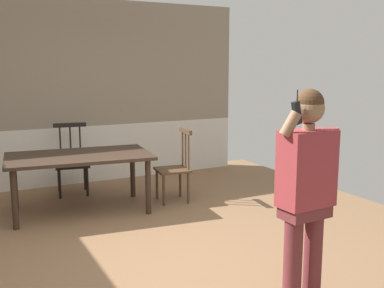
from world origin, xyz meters
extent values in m
plane|color=#846042|center=(0.00, 0.00, 0.00)|extent=(7.01, 7.01, 0.00)
cube|color=gray|center=(0.00, 3.19, 1.87)|extent=(5.85, 0.12, 1.94)
cube|color=silver|center=(0.00, 3.20, 0.45)|extent=(5.85, 0.14, 0.90)
cube|color=silver|center=(0.00, 3.17, 0.90)|extent=(5.85, 0.05, 0.06)
cube|color=#38281E|center=(-0.13, 1.72, 0.71)|extent=(1.85, 1.20, 0.04)
cylinder|color=#38281E|center=(-0.95, 1.40, 0.35)|extent=(0.07, 0.07, 0.69)
cylinder|color=#38281E|center=(0.59, 1.23, 0.35)|extent=(0.07, 0.07, 0.69)
cylinder|color=#38281E|center=(-0.86, 2.21, 0.35)|extent=(0.07, 0.07, 0.69)
cylinder|color=#38281E|center=(0.68, 2.04, 0.35)|extent=(0.07, 0.07, 0.69)
cube|color=#513823|center=(1.08, 1.58, 0.44)|extent=(0.48, 0.48, 0.03)
cube|color=#513823|center=(1.27, 1.56, 0.96)|extent=(0.10, 0.42, 0.06)
cylinder|color=#513823|center=(1.25, 1.43, 0.72)|extent=(0.02, 0.02, 0.54)
cylinder|color=#513823|center=(1.27, 1.56, 0.72)|extent=(0.02, 0.02, 0.54)
cylinder|color=#513823|center=(1.29, 1.68, 0.72)|extent=(0.02, 0.02, 0.54)
cylinder|color=#513823|center=(0.89, 1.44, 0.21)|extent=(0.04, 0.04, 0.42)
cylinder|color=#513823|center=(0.94, 1.77, 0.21)|extent=(0.04, 0.04, 0.42)
cylinder|color=#513823|center=(1.23, 1.39, 0.21)|extent=(0.04, 0.04, 0.42)
cylinder|color=#513823|center=(1.27, 1.73, 0.21)|extent=(0.04, 0.04, 0.42)
cube|color=black|center=(-0.04, 2.57, 0.43)|extent=(0.54, 0.54, 0.03)
cube|color=black|center=(0.00, 2.78, 0.98)|extent=(0.47, 0.12, 0.06)
cylinder|color=black|center=(0.14, 2.76, 0.72)|extent=(0.02, 0.02, 0.56)
cylinder|color=black|center=(0.00, 2.78, 0.72)|extent=(0.02, 0.02, 0.56)
cylinder|color=black|center=(-0.14, 2.80, 0.72)|extent=(0.02, 0.02, 0.56)
cylinder|color=black|center=(0.12, 2.35, 0.21)|extent=(0.04, 0.04, 0.41)
cylinder|color=black|center=(-0.25, 2.42, 0.21)|extent=(0.04, 0.04, 0.41)
cylinder|color=black|center=(0.18, 2.72, 0.21)|extent=(0.04, 0.04, 0.41)
cylinder|color=black|center=(-0.19, 2.79, 0.21)|extent=(0.04, 0.04, 0.41)
cylinder|color=brown|center=(0.90, -1.37, 0.40)|extent=(0.14, 0.14, 0.80)
cylinder|color=brown|center=(0.69, -1.38, 0.40)|extent=(0.14, 0.14, 0.80)
cube|color=brown|center=(0.80, -1.38, 0.77)|extent=(0.38, 0.22, 0.12)
cube|color=#993338|center=(0.80, -1.38, 1.08)|extent=(0.42, 0.25, 0.57)
cylinder|color=#993338|center=(1.05, -1.36, 1.10)|extent=(0.09, 0.09, 0.54)
cylinder|color=#936B4C|center=(0.61, -1.40, 1.42)|extent=(0.17, 0.13, 0.20)
cylinder|color=#936B4C|center=(0.80, -1.38, 1.39)|extent=(0.09, 0.09, 0.05)
sphere|color=#936B4C|center=(0.80, -1.38, 1.52)|extent=(0.22, 0.22, 0.22)
sphere|color=#472D19|center=(0.80, -1.38, 1.56)|extent=(0.21, 0.21, 0.21)
cube|color=black|center=(0.65, -1.41, 1.50)|extent=(0.08, 0.04, 0.17)
cylinder|color=black|center=(0.65, -1.41, 1.62)|extent=(0.01, 0.01, 0.08)
camera|label=1|loc=(-1.45, -3.87, 1.82)|focal=42.64mm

